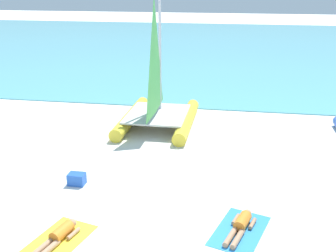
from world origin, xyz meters
TOP-DOWN VIEW (x-y plane):
  - ground_plane at (0.00, 10.00)m, footprint 120.00×120.00m
  - ocean_water at (0.00, 30.78)m, footprint 120.00×40.00m
  - sailboat_yellow at (-1.01, 8.10)m, footprint 2.97×4.66m
  - towel_left at (-1.77, -0.39)m, footprint 1.53×2.11m
  - sunbather_left at (-1.76, -0.33)m, footprint 0.77×1.55m
  - towel_right at (2.51, 0.81)m, footprint 1.61×2.14m
  - sunbather_right at (2.53, 0.88)m, footprint 0.83×1.54m
  - cooler_box at (-2.40, 2.47)m, footprint 0.50×0.36m

SIDE VIEW (x-z plane):
  - ground_plane at x=0.00m, z-range 0.00..0.00m
  - towel_left at x=-1.77m, z-range 0.00..0.01m
  - towel_right at x=2.51m, z-range 0.00..0.01m
  - ocean_water at x=0.00m, z-range 0.00..0.05m
  - sunbather_left at x=-1.76m, z-range -0.02..0.28m
  - sunbather_right at x=2.53m, z-range -0.02..0.28m
  - cooler_box at x=-2.40m, z-range 0.00..0.36m
  - sailboat_yellow at x=-1.01m, z-range -2.13..3.94m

